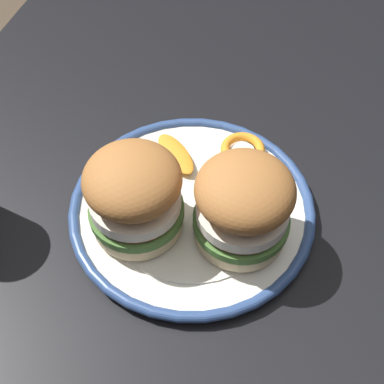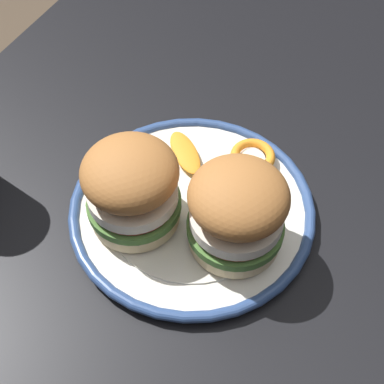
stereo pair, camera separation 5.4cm
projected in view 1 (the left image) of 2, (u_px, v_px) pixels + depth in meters
dining_table at (231, 254)px, 0.69m from camera, size 1.13×0.84×0.71m
dinner_plate at (192, 209)px, 0.60m from camera, size 0.27×0.27×0.02m
sandwich_half_left at (243, 205)px, 0.53m from camera, size 0.11×0.11×0.10m
sandwich_half_right at (134, 194)px, 0.53m from camera, size 0.11×0.11×0.10m
orange_peel_curled at (243, 150)px, 0.63m from camera, size 0.07×0.07×0.01m
orange_peel_strip_long at (176, 154)px, 0.63m from camera, size 0.07×0.07×0.01m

